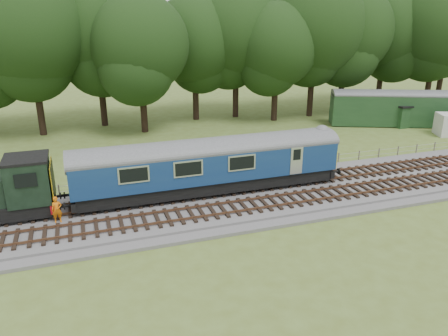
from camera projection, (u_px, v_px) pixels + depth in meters
name	position (u px, v px, depth m)	size (l,w,h in m)	color
ground	(274.00, 197.00, 30.15)	(120.00, 120.00, 0.00)	#506123
ballast	(274.00, 194.00, 30.09)	(70.00, 7.00, 0.35)	#4C4C4F
track_north	(266.00, 184.00, 31.26)	(67.20, 2.40, 0.21)	black
track_south	(284.00, 200.00, 28.59)	(67.20, 2.40, 0.21)	black
fence	(249.00, 175.00, 34.17)	(64.00, 0.12, 1.00)	#6B6054
tree_line	(192.00, 124.00, 49.77)	(70.00, 8.00, 18.00)	black
dmu_railcar	(209.00, 161.00, 29.26)	(18.05, 2.86, 3.88)	black
worker	(57.00, 210.00, 25.51)	(0.59, 0.38, 1.61)	orange
parked_coach	(401.00, 106.00, 48.24)	(15.04, 8.31, 3.88)	#19371A
shed	(403.00, 114.00, 48.61)	(3.09, 3.09, 2.46)	#19371A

